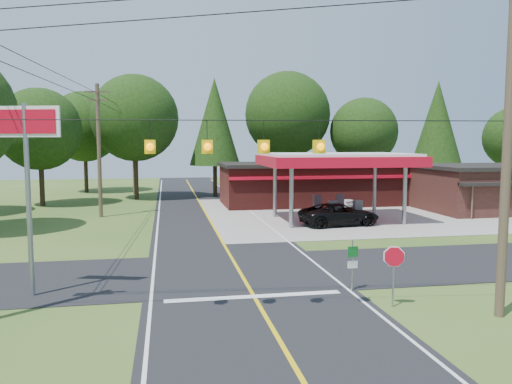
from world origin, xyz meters
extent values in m
plane|color=#34541D|center=(0.00, 0.00, 0.00)|extent=(120.00, 120.00, 0.00)
cube|color=black|center=(0.00, 0.00, 0.01)|extent=(8.00, 120.00, 0.02)
cube|color=black|center=(0.00, 0.00, 0.01)|extent=(70.00, 7.00, 0.02)
cube|color=yellow|center=(0.00, 0.00, 0.03)|extent=(0.15, 110.00, 0.00)
cylinder|color=gray|center=(5.00, 10.50, 2.10)|extent=(0.28, 0.28, 4.20)
cylinder|color=gray|center=(5.00, 15.50, 2.10)|extent=(0.28, 0.28, 4.20)
cylinder|color=gray|center=(13.00, 10.50, 2.10)|extent=(0.28, 0.28, 4.20)
cylinder|color=gray|center=(13.00, 15.50, 2.10)|extent=(0.28, 0.28, 4.20)
cube|color=red|center=(9.00, 13.00, 4.35)|extent=(10.60, 7.40, 0.70)
cube|color=white|center=(9.00, 13.00, 4.75)|extent=(10.00, 7.00, 0.25)
cube|color=#9E9B93|center=(9.00, 11.20, 0.13)|extent=(3.20, 0.90, 0.22)
cube|color=#3F3F44|center=(8.10, 11.20, 0.95)|extent=(0.55, 0.45, 1.50)
cube|color=#3F3F44|center=(9.90, 11.20, 0.95)|extent=(0.55, 0.45, 1.50)
cube|color=#9E9B93|center=(9.00, 14.80, 0.13)|extent=(3.20, 0.90, 0.22)
cube|color=#3F3F44|center=(8.10, 14.80, 0.95)|extent=(0.55, 0.45, 1.50)
cube|color=#3F3F44|center=(9.90, 14.80, 0.95)|extent=(0.55, 0.45, 1.50)
cube|color=#581C19|center=(10.00, 23.00, 1.75)|extent=(16.00, 7.00, 3.50)
cube|color=black|center=(10.00, 23.00, 3.65)|extent=(16.40, 7.40, 0.30)
cube|color=red|center=(10.00, 19.40, 2.70)|extent=(16.00, 0.50, 0.25)
cylinder|color=#473828|center=(7.50, -7.00, 5.75)|extent=(0.30, 0.30, 11.50)
cylinder|color=#473828|center=(-8.00, 18.00, 5.00)|extent=(0.30, 0.30, 10.00)
cube|color=#473828|center=(-8.00, 18.00, 9.40)|extent=(1.80, 0.12, 0.12)
cube|color=#473828|center=(-8.00, 18.00, 8.80)|extent=(1.40, 0.12, 0.12)
cylinder|color=#473828|center=(-6.50, 35.00, 4.75)|extent=(0.30, 0.30, 9.50)
cube|color=yellow|center=(-3.55, -5.70, 5.50)|extent=(0.32, 0.32, 0.42)
cube|color=yellow|center=(-1.85, -5.90, 5.50)|extent=(0.32, 0.32, 0.42)
cube|color=yellow|center=(-0.15, -6.10, 5.50)|extent=(0.32, 0.32, 0.42)
cube|color=yellow|center=(1.55, -6.30, 5.50)|extent=(0.32, 0.32, 0.42)
cylinder|color=#332316|center=(-14.00, 26.00, 1.98)|extent=(0.44, 0.44, 3.96)
sphere|color=black|center=(-14.00, 26.00, 6.82)|extent=(7.26, 7.26, 7.26)
cylinder|color=#332316|center=(-6.00, 30.00, 2.34)|extent=(0.44, 0.44, 4.68)
sphere|color=black|center=(-6.00, 30.00, 8.06)|extent=(8.58, 8.58, 8.58)
cylinder|color=#332316|center=(2.00, 31.00, 2.16)|extent=(0.44, 0.44, 4.32)
cone|color=black|center=(2.00, 31.00, 7.80)|extent=(5.28, 5.28, 9.00)
cylinder|color=#332316|center=(10.00, 32.00, 2.52)|extent=(0.44, 0.44, 5.04)
sphere|color=black|center=(10.00, 32.00, 8.68)|extent=(9.24, 9.24, 9.24)
cylinder|color=#332316|center=(18.00, 30.00, 1.98)|extent=(0.44, 0.44, 3.96)
sphere|color=black|center=(18.00, 30.00, 6.82)|extent=(7.26, 7.26, 7.26)
cylinder|color=#332316|center=(26.00, 29.00, 2.16)|extent=(0.44, 0.44, 4.32)
cone|color=black|center=(26.00, 29.00, 7.80)|extent=(5.28, 5.28, 9.00)
cylinder|color=#332316|center=(-12.00, 38.00, 2.16)|extent=(0.44, 0.44, 4.32)
sphere|color=black|center=(-12.00, 38.00, 7.44)|extent=(7.92, 7.92, 7.92)
imported|color=black|center=(8.50, 10.97, 0.75)|extent=(6.01, 6.01, 1.51)
imported|color=white|center=(12.00, 20.73, 0.64)|extent=(4.81, 4.81, 1.29)
cylinder|color=gray|center=(-8.00, -2.00, 3.51)|extent=(0.18, 0.18, 7.02)
cube|color=white|center=(-8.00, -2.00, 6.37)|extent=(2.53, 0.79, 1.10)
cube|color=red|center=(-8.00, -2.05, 6.37)|extent=(2.22, 0.69, 0.85)
cylinder|color=gray|center=(4.50, -5.52, 1.03)|extent=(0.07, 0.07, 2.06)
cylinder|color=gray|center=(3.80, -3.50, 0.99)|extent=(0.06, 0.06, 1.98)
cube|color=#0C591E|center=(3.80, -3.54, 1.52)|extent=(0.41, 0.06, 0.41)
cube|color=white|center=(3.80, -3.54, 1.03)|extent=(0.41, 0.06, 0.27)
camera|label=1|loc=(-3.11, -21.07, 5.62)|focal=35.00mm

